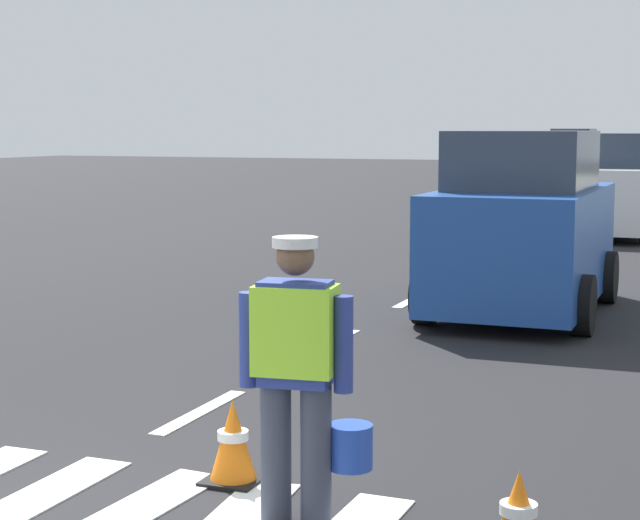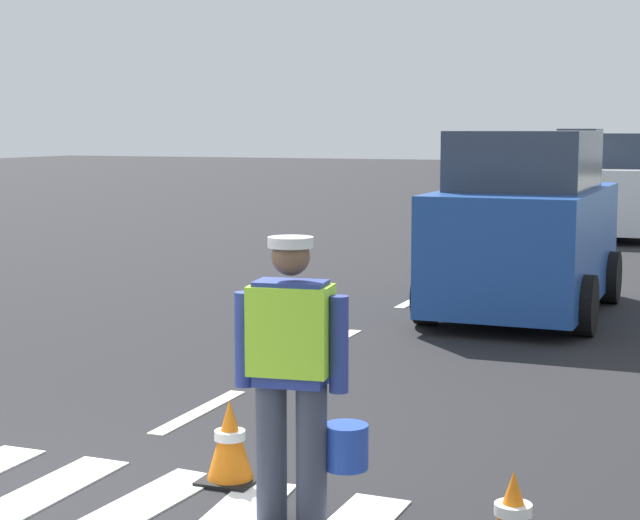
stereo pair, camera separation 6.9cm
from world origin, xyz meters
TOP-DOWN VIEW (x-y plane):
  - ground_plane at (0.00, 21.00)m, footprint 96.00×96.00m
  - crosswalk_stripes at (0.00, 0.40)m, footprint 4.45×1.92m
  - lane_center_line at (0.00, 25.20)m, footprint 0.14×46.40m
  - road_worker at (1.67, 0.79)m, footprint 0.75×0.44m
  - traffic_cone_near at (1.00, 1.27)m, footprint 0.36×0.36m
  - traffic_cone_far at (2.94, 0.71)m, footprint 0.36×0.36m
  - car_outgoing_ahead at (1.53, 8.24)m, footprint 2.02×3.80m
  - car_oncoming_third at (-1.77, 35.78)m, footprint 1.86×3.91m
  - car_outgoing_far at (1.52, 18.30)m, footprint 1.86×4.13m

SIDE VIEW (x-z plane):
  - ground_plane at x=0.00m, z-range 0.00..0.00m
  - lane_center_line at x=0.00m, z-range 0.00..0.01m
  - crosswalk_stripes at x=0.00m, z-range 0.00..0.01m
  - traffic_cone_far at x=2.94m, z-range 0.00..0.49m
  - traffic_cone_near at x=1.00m, z-range 0.00..0.54m
  - road_worker at x=1.67m, z-range 0.10..1.77m
  - car_outgoing_far at x=1.52m, z-range -0.08..2.09m
  - car_oncoming_third at x=-1.77m, z-range -0.08..2.16m
  - car_outgoing_ahead at x=1.53m, z-range -0.08..2.16m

